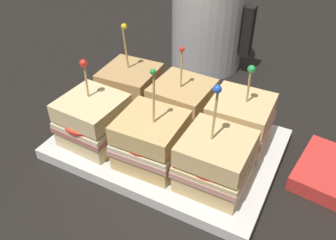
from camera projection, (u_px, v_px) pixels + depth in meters
ground_plane at (168, 148)px, 0.59m from camera, size 6.00×6.00×0.00m
serving_platter at (168, 144)px, 0.58m from camera, size 0.35×0.24×0.02m
sandwich_front_left at (93, 120)px, 0.56m from camera, size 0.10×0.10×0.14m
sandwich_front_center at (151, 140)px, 0.52m from camera, size 0.10×0.10×0.16m
sandwich_front_right at (215, 162)px, 0.48m from camera, size 0.09×0.09×0.16m
sandwich_back_left at (131, 89)px, 0.63m from camera, size 0.10×0.10×0.16m
sandwich_back_center at (183, 105)px, 0.59m from camera, size 0.10×0.10×0.15m
sandwich_back_right at (239, 122)px, 0.55m from camera, size 0.10×0.10×0.14m
kettle_steel at (208, 26)px, 0.77m from camera, size 0.18×0.16×0.21m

